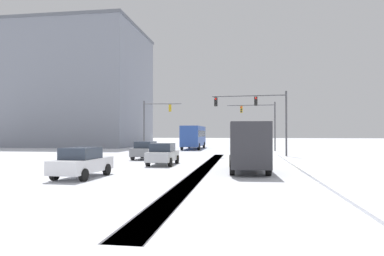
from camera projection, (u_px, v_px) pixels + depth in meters
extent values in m
plane|color=silver|center=(81.00, 225.00, 8.90)|extent=(300.00, 300.00, 0.00)
cube|color=#4C4C51|center=(203.00, 169.00, 22.50)|extent=(0.99, 30.77, 0.01)
cube|color=#4C4C51|center=(204.00, 169.00, 22.49)|extent=(0.96, 30.77, 0.01)
cube|color=white|center=(340.00, 173.00, 19.91)|extent=(4.00, 30.77, 0.12)
cylinder|color=#47474C|center=(286.00, 124.00, 33.39)|extent=(0.18, 0.18, 6.50)
cylinder|color=#47474C|center=(248.00, 96.00, 34.22)|extent=(7.29, 0.62, 0.12)
cube|color=black|center=(256.00, 101.00, 34.05)|extent=(0.34, 0.26, 0.90)
sphere|color=red|center=(256.00, 98.00, 33.90)|extent=(0.20, 0.20, 0.20)
sphere|color=black|center=(256.00, 101.00, 33.90)|extent=(0.20, 0.20, 0.20)
sphere|color=black|center=(256.00, 104.00, 33.89)|extent=(0.20, 0.20, 0.20)
cube|color=black|center=(216.00, 102.00, 34.91)|extent=(0.34, 0.26, 0.90)
sphere|color=red|center=(216.00, 99.00, 34.76)|extent=(0.20, 0.20, 0.20)
sphere|color=black|center=(216.00, 102.00, 34.76)|extent=(0.20, 0.20, 0.20)
sphere|color=black|center=(216.00, 105.00, 34.75)|extent=(0.20, 0.20, 0.20)
cylinder|color=#47474C|center=(275.00, 126.00, 45.26)|extent=(0.18, 0.18, 6.50)
cylinder|color=#47474C|center=(251.00, 105.00, 45.90)|extent=(6.28, 0.40, 0.12)
cube|color=#B79319|center=(241.00, 109.00, 46.13)|extent=(0.33, 0.25, 0.90)
sphere|color=red|center=(241.00, 107.00, 45.98)|extent=(0.20, 0.20, 0.20)
sphere|color=black|center=(241.00, 109.00, 45.97)|extent=(0.20, 0.20, 0.20)
sphere|color=black|center=(241.00, 112.00, 45.97)|extent=(0.20, 0.20, 0.20)
cylinder|color=#47474C|center=(144.00, 126.00, 43.77)|extent=(0.18, 0.18, 6.50)
cylinder|color=#47474C|center=(163.00, 104.00, 43.64)|extent=(4.78, 0.49, 0.12)
cube|color=#B79319|center=(170.00, 108.00, 43.57)|extent=(0.34, 0.26, 0.90)
sphere|color=red|center=(170.00, 106.00, 43.73)|extent=(0.20, 0.20, 0.20)
sphere|color=black|center=(170.00, 108.00, 43.72)|extent=(0.20, 0.20, 0.20)
sphere|color=black|center=(170.00, 111.00, 43.72)|extent=(0.20, 0.20, 0.20)
cube|color=slate|center=(146.00, 152.00, 31.32)|extent=(1.86, 4.16, 0.70)
cube|color=#2D3847|center=(145.00, 145.00, 31.19)|extent=(1.63, 1.96, 0.60)
cylinder|color=black|center=(142.00, 155.00, 32.72)|extent=(0.25, 0.65, 0.64)
cylinder|color=black|center=(158.00, 155.00, 32.42)|extent=(0.25, 0.65, 0.64)
cylinder|color=black|center=(133.00, 156.00, 30.22)|extent=(0.25, 0.65, 0.64)
cylinder|color=black|center=(150.00, 157.00, 29.92)|extent=(0.25, 0.65, 0.64)
cube|color=#B7BABF|center=(163.00, 156.00, 25.63)|extent=(1.72, 4.11, 0.70)
cube|color=#2D3847|center=(163.00, 147.00, 25.49)|extent=(1.57, 1.91, 0.60)
cylinder|color=black|center=(157.00, 159.00, 27.00)|extent=(0.22, 0.64, 0.64)
cylinder|color=black|center=(177.00, 159.00, 26.76)|extent=(0.22, 0.64, 0.64)
cylinder|color=black|center=(148.00, 162.00, 24.49)|extent=(0.22, 0.64, 0.64)
cylinder|color=black|center=(170.00, 162.00, 24.24)|extent=(0.22, 0.64, 0.64)
cube|color=silver|center=(82.00, 165.00, 18.31)|extent=(1.93, 4.19, 0.70)
cube|color=#2D3847|center=(81.00, 153.00, 18.17)|extent=(1.67, 1.99, 0.60)
cylinder|color=black|center=(81.00, 169.00, 19.71)|extent=(0.26, 0.65, 0.64)
cylinder|color=black|center=(107.00, 170.00, 19.38)|extent=(0.26, 0.65, 0.64)
cylinder|color=black|center=(54.00, 174.00, 17.23)|extent=(0.26, 0.65, 0.64)
cylinder|color=black|center=(84.00, 175.00, 16.90)|extent=(0.26, 0.65, 0.64)
cube|color=#284793|center=(194.00, 136.00, 51.39)|extent=(2.66, 11.04, 2.90)
cube|color=#283342|center=(194.00, 134.00, 51.40)|extent=(2.69, 10.16, 0.90)
cylinder|color=black|center=(199.00, 147.00, 47.40)|extent=(0.31, 0.96, 0.96)
cylinder|color=black|center=(182.00, 147.00, 47.72)|extent=(0.31, 0.96, 0.96)
cylinder|color=black|center=(204.00, 145.00, 54.49)|extent=(0.31, 0.96, 0.96)
cylinder|color=black|center=(189.00, 145.00, 54.80)|extent=(0.31, 0.96, 0.96)
cube|color=yellow|center=(246.00, 146.00, 24.38)|extent=(2.19, 2.29, 2.10)
cube|color=#333338|center=(249.00, 144.00, 20.71)|extent=(2.42, 5.29, 2.60)
cylinder|color=black|center=(231.00, 161.00, 24.04)|extent=(0.32, 0.85, 0.84)
cylinder|color=black|center=(261.00, 161.00, 23.82)|extent=(0.32, 0.85, 0.84)
cylinder|color=black|center=(232.00, 168.00, 19.37)|extent=(0.32, 0.85, 0.84)
cylinder|color=black|center=(268.00, 168.00, 19.16)|extent=(0.32, 0.85, 0.84)
cube|color=gray|center=(78.00, 90.00, 63.49)|extent=(23.26, 19.54, 20.84)
cube|color=slate|center=(79.00, 32.00, 63.64)|extent=(23.56, 19.84, 0.50)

